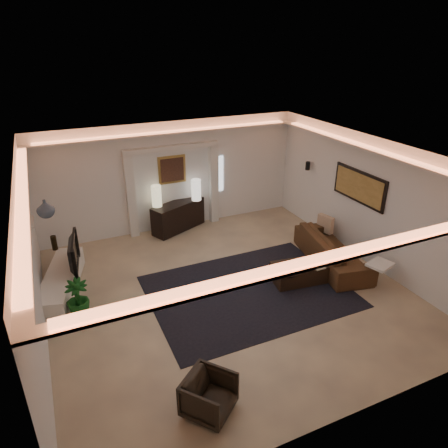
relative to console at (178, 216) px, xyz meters
name	(u,v)px	position (x,y,z in m)	size (l,w,h in m)	color
floor	(227,291)	(-0.04, -3.25, -0.40)	(7.00, 7.00, 0.00)	#CEB98E
ceiling	(228,155)	(-0.04, -3.25, 2.50)	(7.00, 7.00, 0.00)	white
wall_back	(172,177)	(-0.04, 0.25, 1.05)	(7.00, 7.00, 0.00)	white
wall_front	(346,340)	(-0.04, -6.75, 1.05)	(7.00, 7.00, 0.00)	white
wall_left	(31,267)	(-3.54, -3.25, 1.05)	(7.00, 7.00, 0.00)	white
wall_right	(368,201)	(3.46, -3.25, 1.05)	(7.00, 7.00, 0.00)	white
cove_soffit	(228,170)	(-0.04, -3.25, 2.22)	(7.00, 7.00, 0.04)	silver
daylight_slit	(219,174)	(1.31, 0.23, 0.95)	(0.25, 0.03, 1.00)	white
area_rug	(249,291)	(0.36, -3.45, -0.39)	(4.00, 3.00, 0.01)	black
pilaster_left	(131,197)	(-1.19, 0.15, 0.70)	(0.22, 0.20, 2.20)	silver
pilaster_right	(214,184)	(1.11, 0.15, 0.70)	(0.22, 0.20, 2.20)	silver
alcove_header	(172,148)	(-0.04, 0.15, 1.85)	(2.52, 0.20, 0.12)	silver
painting_frame	(172,170)	(-0.04, 0.22, 1.25)	(0.74, 0.04, 0.74)	tan
painting_canvas	(172,170)	(-0.04, 0.19, 1.25)	(0.62, 0.02, 0.62)	#4C2D1E
art_panel_frame	(359,187)	(3.43, -2.95, 1.30)	(0.04, 1.64, 0.74)	black
art_panel_gold	(358,187)	(3.41, -2.95, 1.30)	(0.02, 1.50, 0.62)	tan
wall_sconce	(308,166)	(3.34, -1.05, 1.28)	(0.12, 0.12, 0.22)	black
wall_niche	(31,222)	(-3.48, -1.85, 1.25)	(0.10, 0.55, 0.04)	silver
console	(178,216)	(0.00, 0.00, 0.00)	(1.54, 0.48, 0.77)	black
lamp_left	(157,195)	(-0.56, 0.00, 0.69)	(0.25, 0.25, 0.57)	#FFEFB5
lamp_right	(196,189)	(0.54, 0.00, 0.69)	(0.26, 0.26, 0.57)	white
media_ledge	(61,282)	(-3.16, -1.83, -0.18)	(0.56, 2.23, 0.42)	white
tv	(69,253)	(-2.91, -1.74, 0.39)	(0.15, 1.17, 0.67)	black
figurine	(54,241)	(-3.17, -0.72, 0.24)	(0.12, 0.12, 0.33)	black
ginger_jar	(45,208)	(-3.19, -1.77, 1.44)	(0.33, 0.33, 0.35)	slate
plant	(77,298)	(-2.93, -2.81, -0.02)	(0.42, 0.42, 0.75)	#124A16
sofa	(332,250)	(2.66, -3.21, -0.05)	(0.93, 2.38, 0.69)	black
throw_blanket	(380,265)	(2.90, -4.42, 0.15)	(0.50, 0.41, 0.05)	#FFF2CD
throw_pillow	(325,224)	(3.11, -2.31, 0.15)	(0.13, 0.43, 0.43)	tan
coffee_table	(298,273)	(1.52, -3.53, -0.20)	(1.11, 0.61, 0.41)	black
bowl	(291,274)	(1.12, -3.84, 0.05)	(0.32, 0.32, 0.08)	black
magazine	(319,268)	(1.82, -3.84, 0.02)	(0.23, 0.16, 0.03)	beige
armchair	(209,396)	(-1.52, -5.87, -0.10)	(0.64, 0.66, 0.60)	#362B1A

